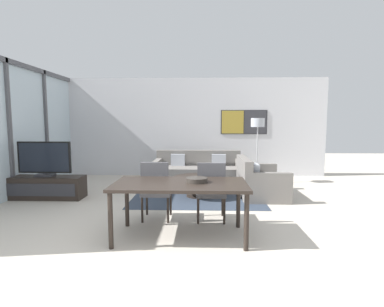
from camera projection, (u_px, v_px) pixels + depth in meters
ground_plane at (163, 269)px, 3.17m from camera, size 24.00×24.00×0.00m
wall_back at (189, 127)px, 8.63m from camera, size 7.89×0.09×2.80m
window_wall_left at (8, 123)px, 5.92m from camera, size 0.07×5.63×2.80m
area_rug at (197, 196)px, 6.27m from camera, size 2.65×2.00×0.01m
tv_console at (46, 187)px, 6.10m from camera, size 1.53×0.48×0.45m
television at (44, 159)px, 6.04m from camera, size 1.08×0.20×0.71m
sofa_main at (198, 172)px, 7.70m from camera, size 2.21×0.90×0.81m
sofa_side at (258, 183)px, 6.30m from camera, size 0.90×1.36×0.81m
coffee_table at (197, 182)px, 6.24m from camera, size 1.02×1.02×0.41m
dining_table at (180, 188)px, 3.99m from camera, size 1.77×0.93×0.75m
dining_chair_left at (156, 188)px, 4.70m from camera, size 0.46×0.46×0.94m
dining_chair_centre at (211, 189)px, 4.64m from camera, size 0.46×0.46×0.94m
fruit_bowl at (197, 180)px, 4.02m from camera, size 0.29×0.29×0.06m
floor_lamp at (258, 128)px, 7.49m from camera, size 0.34×0.34×1.65m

